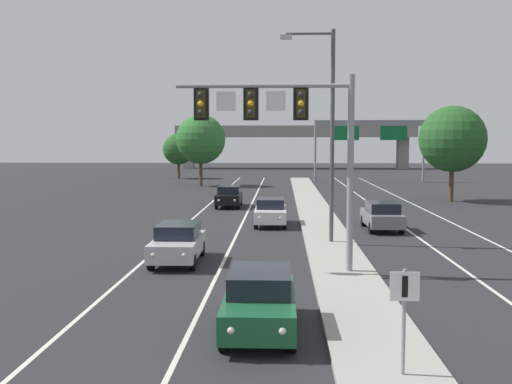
{
  "coord_description": "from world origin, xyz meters",
  "views": [
    {
      "loc": [
        -2.31,
        -6.65,
        4.95
      ],
      "look_at": [
        -3.2,
        14.1,
        3.2
      ],
      "focal_mm": 42.62,
      "sensor_mm": 36.0,
      "label": 1
    }
  ],
  "objects": [
    {
      "name": "tree_far_left_a",
      "position": [
        -15.99,
        73.16,
        3.88
      ],
      "size": [
        4.11,
        4.11,
        5.94
      ],
      "color": "#4C3823",
      "rests_on": "ground"
    },
    {
      "name": "car_oncoming_green",
      "position": [
        -2.88,
        8.82,
        0.82
      ],
      "size": [
        1.84,
        4.48,
        1.58
      ],
      "color": "#195633",
      "rests_on": "ground"
    },
    {
      "name": "edge_stripe_right",
      "position": [
        8.0,
        25.0,
        0.0
      ],
      "size": [
        0.14,
        100.0,
        0.01
      ],
      "primitive_type": "cube",
      "color": "silver",
      "rests_on": "ground"
    },
    {
      "name": "median_island",
      "position": [
        0.0,
        18.0,
        0.07
      ],
      "size": [
        2.4,
        110.0,
        0.15
      ],
      "primitive_type": "cube",
      "color": "#9E9B93",
      "rests_on": "ground"
    },
    {
      "name": "car_oncoming_silver",
      "position": [
        -6.55,
        17.7,
        0.82
      ],
      "size": [
        1.87,
        4.49,
        1.58
      ],
      "color": "#B7B7BC",
      "rests_on": "ground"
    },
    {
      "name": "highway_sign_gantry",
      "position": [
        8.2,
        67.26,
        6.16
      ],
      "size": [
        13.28,
        0.42,
        7.5
      ],
      "color": "gray",
      "rests_on": "ground"
    },
    {
      "name": "car_oncoming_white",
      "position": [
        -2.98,
        28.79,
        0.82
      ],
      "size": [
        1.84,
        4.48,
        1.58
      ],
      "color": "silver",
      "rests_on": "ground"
    },
    {
      "name": "street_lamp_median",
      "position": [
        -0.17,
        22.28,
        5.79
      ],
      "size": [
        2.58,
        0.28,
        10.0
      ],
      "color": "#4C4C51",
      "rests_on": "median_island"
    },
    {
      "name": "lane_stripe_oncoming_center",
      "position": [
        -4.7,
        25.0,
        0.0
      ],
      "size": [
        0.14,
        100.0,
        0.01
      ],
      "primitive_type": "cube",
      "color": "silver",
      "rests_on": "ground"
    },
    {
      "name": "car_oncoming_black",
      "position": [
        -6.28,
        38.63,
        0.82
      ],
      "size": [
        1.86,
        4.49,
        1.58
      ],
      "color": "black",
      "rests_on": "ground"
    },
    {
      "name": "overpass_bridge",
      "position": [
        0.0,
        102.85,
        5.78
      ],
      "size": [
        42.4,
        6.4,
        7.65
      ],
      "color": "gray",
      "rests_on": "ground"
    },
    {
      "name": "overhead_signal_mast",
      "position": [
        -2.06,
        15.66,
        5.47
      ],
      "size": [
        6.51,
        0.44,
        7.2
      ],
      "color": "gray",
      "rests_on": "median_island"
    },
    {
      "name": "car_receding_grey",
      "position": [
        3.25,
        27.09,
        0.82
      ],
      "size": [
        1.86,
        4.49,
        1.58
      ],
      "color": "slate",
      "rests_on": "ground"
    },
    {
      "name": "edge_stripe_left",
      "position": [
        -8.0,
        25.0,
        0.0
      ],
      "size": [
        0.14,
        100.0,
        0.01
      ],
      "primitive_type": "cube",
      "color": "silver",
      "rests_on": "ground"
    },
    {
      "name": "median_sign_post",
      "position": [
        0.2,
        5.61,
        1.59
      ],
      "size": [
        0.6,
        0.1,
        2.2
      ],
      "color": "gray",
      "rests_on": "median_island"
    },
    {
      "name": "lane_stripe_receding_center",
      "position": [
        4.7,
        25.0,
        0.0
      ],
      "size": [
        0.14,
        100.0,
        0.01
      ],
      "primitive_type": "cube",
      "color": "silver",
      "rests_on": "ground"
    },
    {
      "name": "tree_far_left_b",
      "position": [
        -11.23,
        59.68,
        5.12
      ],
      "size": [
        5.42,
        5.42,
        7.84
      ],
      "color": "#4C3823",
      "rests_on": "ground"
    },
    {
      "name": "tree_far_right_a",
      "position": [
        11.53,
        43.45,
        5.1
      ],
      "size": [
        5.4,
        5.4,
        7.81
      ],
      "color": "#4C3823",
      "rests_on": "ground"
    }
  ]
}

